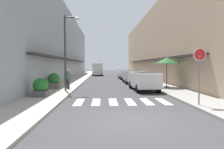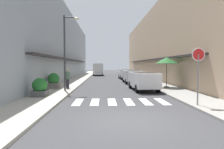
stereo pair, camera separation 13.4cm
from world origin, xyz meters
name	(u,v)px [view 1 (the left image)]	position (x,y,z in m)	size (l,w,h in m)	color
ground_plane	(110,80)	(0.00, 20.60, 0.00)	(113.32, 113.32, 0.00)	#38383A
sidewalk_left	(77,80)	(-4.55, 20.60, 0.06)	(2.46, 72.11, 0.12)	#ADA899
sidewalk_right	(143,79)	(4.55, 20.60, 0.06)	(2.46, 72.11, 0.12)	gray
building_row_left	(52,45)	(-8.27, 22.18, 4.91)	(5.50, 48.36, 9.82)	#939EA8
building_row_right	(166,45)	(8.27, 22.18, 5.03)	(5.50, 48.36, 10.06)	tan
crosswalk	(122,102)	(0.00, 3.81, 0.01)	(5.20, 2.20, 0.01)	silver
parked_car_near	(144,79)	(2.27, 8.89, 0.92)	(1.96, 4.45, 1.47)	silver
parked_car_mid	(132,75)	(2.27, 15.62, 0.92)	(1.87, 3.97, 1.47)	silver
parked_car_far	(125,73)	(2.27, 22.21, 0.92)	(1.91, 3.96, 1.47)	silver
delivery_van	(97,68)	(-2.12, 33.38, 1.41)	(2.14, 5.46, 2.37)	silver
round_street_sign	(200,61)	(3.66, 2.18, 2.26)	(0.65, 0.07, 2.79)	slate
street_lamp	(67,45)	(-3.74, 8.15, 3.59)	(1.19, 0.28, 5.72)	#38383D
cafe_umbrella	(167,60)	(4.61, 10.22, 2.48)	(2.04, 2.04, 2.65)	#262626
planter_corner	(41,87)	(-4.94, 5.31, 0.67)	(0.93, 0.93, 1.15)	#4C4C4C
planter_midblock	(54,81)	(-5.15, 9.64, 0.76)	(0.97, 0.97, 1.29)	slate
pedestrian_walking_near	(68,78)	(-3.96, 9.57, 0.96)	(0.34, 0.34, 1.61)	#282B33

